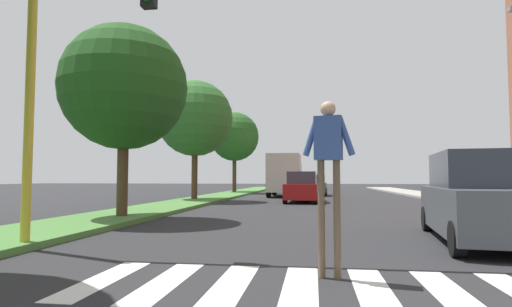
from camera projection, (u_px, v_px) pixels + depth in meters
name	position (u px, v px, depth m)	size (l,w,h in m)	color
ground_plane	(325.00, 199.00, 26.20)	(140.00, 140.00, 0.00)	#262628
crosswalk	(373.00, 289.00, 5.06)	(7.65, 2.20, 0.01)	silver
median_strip	(206.00, 199.00, 25.28)	(2.79, 64.00, 0.15)	#477A38
tree_mid	(124.00, 88.00, 13.58)	(4.21, 4.21, 6.40)	#4C3823
tree_far	(195.00, 119.00, 24.46)	(4.58, 4.58, 7.14)	#4C3823
tree_distant	(235.00, 137.00, 37.24)	(4.50, 4.50, 7.30)	#4C3823
sidewalk_right	(465.00, 201.00, 23.12)	(3.00, 64.00, 0.15)	#9E9991
traffic_light_gantry	(145.00, 26.00, 7.82)	(8.37, 0.30, 6.00)	gold
pedestrian_performer	(329.00, 159.00, 5.71)	(0.75, 0.30, 2.49)	brown
suv_crossing	(481.00, 199.00, 8.76)	(2.49, 4.80, 1.97)	#474C51
sedan_midblock	(303.00, 188.00, 23.25)	(2.03, 4.59, 1.75)	maroon
sedan_distant	(315.00, 186.00, 31.93)	(2.05, 4.38, 1.66)	#474C51
sedan_far_horizon	(296.00, 184.00, 42.70)	(2.02, 4.37, 1.65)	gray
truck_box_delivery	(285.00, 175.00, 30.48)	(2.40, 6.20, 3.10)	silver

